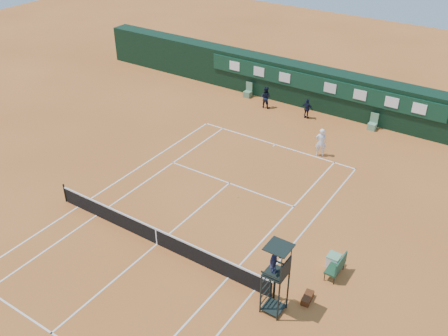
# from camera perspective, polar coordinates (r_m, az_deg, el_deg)

# --- Properties ---
(ground) EXTENTS (90.00, 90.00, 0.00)m
(ground) POSITION_cam_1_polar(r_m,az_deg,el_deg) (24.58, -7.65, -8.61)
(ground) COLOR #C1692D
(ground) RESTS_ON ground
(court_lines) EXTENTS (11.05, 23.85, 0.01)m
(court_lines) POSITION_cam_1_polar(r_m,az_deg,el_deg) (24.58, -7.65, -8.60)
(court_lines) COLOR white
(court_lines) RESTS_ON ground
(tennis_net) EXTENTS (12.90, 0.10, 1.10)m
(tennis_net) POSITION_cam_1_polar(r_m,az_deg,el_deg) (24.26, -7.74, -7.70)
(tennis_net) COLOR black
(tennis_net) RESTS_ON ground
(back_wall) EXTENTS (40.00, 1.65, 3.00)m
(back_wall) POSITION_cam_1_polar(r_m,az_deg,el_deg) (37.71, 11.04, 8.88)
(back_wall) COLOR black
(back_wall) RESTS_ON ground
(linesman_chair_left) EXTENTS (0.55, 0.50, 1.15)m
(linesman_chair_left) POSITION_cam_1_polar(r_m,az_deg,el_deg) (39.37, 2.74, 8.56)
(linesman_chair_left) COLOR #57855D
(linesman_chair_left) RESTS_ON ground
(linesman_chair_right) EXTENTS (0.55, 0.50, 1.15)m
(linesman_chair_right) POSITION_cam_1_polar(r_m,az_deg,el_deg) (35.79, 16.60, 4.72)
(linesman_chair_right) COLOR #619570
(linesman_chair_right) RESTS_ON ground
(umpire_chair) EXTENTS (0.96, 0.95, 3.42)m
(umpire_chair) POSITION_cam_1_polar(r_m,az_deg,el_deg) (19.75, 5.97, -10.99)
(umpire_chair) COLOR black
(umpire_chair) RESTS_ON ground
(player_bench) EXTENTS (0.56, 1.20, 1.10)m
(player_bench) POSITION_cam_1_polar(r_m,az_deg,el_deg) (22.91, 12.84, -10.85)
(player_bench) COLOR #183C24
(player_bench) RESTS_ON ground
(tennis_bag) EXTENTS (0.43, 0.81, 0.29)m
(tennis_bag) POSITION_cam_1_polar(r_m,az_deg,el_deg) (21.91, 9.51, -14.44)
(tennis_bag) COLOR black
(tennis_bag) RESTS_ON ground
(cooler) EXTENTS (0.57, 0.57, 0.65)m
(cooler) POSITION_cam_1_polar(r_m,az_deg,el_deg) (23.53, 12.40, -10.31)
(cooler) COLOR silver
(cooler) RESTS_ON ground
(tennis_ball) EXTENTS (0.06, 0.06, 0.06)m
(tennis_ball) POSITION_cam_1_polar(r_m,az_deg,el_deg) (27.48, 1.61, -3.29)
(tennis_ball) COLOR #C4D331
(tennis_ball) RESTS_ON ground
(player) EXTENTS (0.79, 0.65, 1.87)m
(player) POSITION_cam_1_polar(r_m,az_deg,el_deg) (31.45, 11.01, 2.91)
(player) COLOR white
(player) RESTS_ON ground
(ball_kid_left) EXTENTS (0.86, 0.70, 1.65)m
(ball_kid_left) POSITION_cam_1_polar(r_m,az_deg,el_deg) (37.46, 4.77, 8.07)
(ball_kid_left) COLOR black
(ball_kid_left) RESTS_ON ground
(ball_kid_right) EXTENTS (0.88, 0.42, 1.47)m
(ball_kid_right) POSITION_cam_1_polar(r_m,az_deg,el_deg) (36.19, 9.48, 6.70)
(ball_kid_right) COLOR black
(ball_kid_right) RESTS_ON ground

